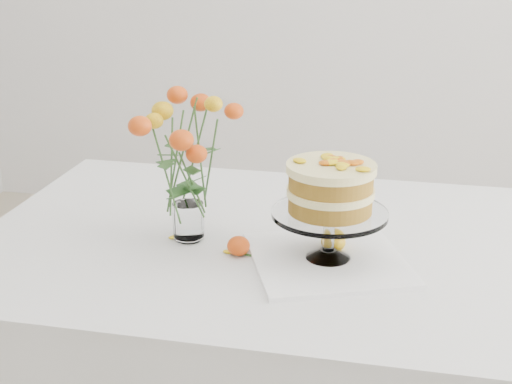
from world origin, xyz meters
TOP-DOWN VIEW (x-y plane):
  - table at (0.00, 0.00)m, footprint 1.43×0.93m
  - napkin at (0.09, -0.10)m, footprint 0.40×0.40m
  - cake_stand at (0.09, -0.10)m, footprint 0.24×0.24m
  - rose_vase at (-0.22, -0.05)m, footprint 0.25×0.25m
  - loose_rose_near at (0.10, -0.04)m, footprint 0.10×0.05m
  - loose_rose_far at (-0.10, -0.10)m, footprint 0.09×0.05m
  - stray_petal_a at (-0.12, -0.10)m, footprint 0.03×0.02m
  - stray_petal_b at (-0.02, -0.14)m, footprint 0.03×0.02m
  - stray_petal_c at (0.02, -0.18)m, footprint 0.03×0.02m
  - stray_petal_d at (-0.26, -0.05)m, footprint 0.03×0.02m

SIDE VIEW (x-z plane):
  - table at x=0.00m, z-range 0.30..1.05m
  - stray_petal_a at x=-0.12m, z-range 0.76..0.76m
  - stray_petal_b at x=-0.02m, z-range 0.76..0.76m
  - stray_petal_c at x=0.02m, z-range 0.76..0.76m
  - stray_petal_d at x=-0.26m, z-range 0.76..0.76m
  - napkin at x=0.09m, z-range 0.76..0.77m
  - loose_rose_far at x=-0.10m, z-range 0.76..0.80m
  - loose_rose_near at x=0.10m, z-range 0.76..0.80m
  - cake_stand at x=0.09m, z-range 0.80..1.02m
  - rose_vase at x=-0.22m, z-range 0.79..1.13m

